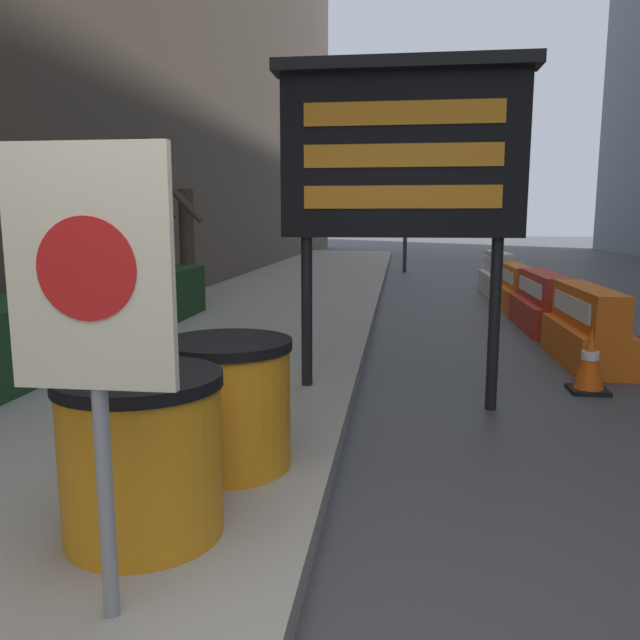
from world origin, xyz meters
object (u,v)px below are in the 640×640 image
Objects in this scene: barrel_drum_middle at (228,403)px; jersey_barrier_red_striped at (542,304)px; traffic_cone_near at (590,361)px; message_board at (402,155)px; barrel_drum_foreground at (142,454)px; jersey_barrier_orange_near at (515,289)px; jersey_barrier_white at (497,276)px; traffic_light_near_curb at (407,168)px; jersey_barrier_orange_far at (586,330)px; warning_sign at (92,303)px.

barrel_drum_middle is 0.39× the size of jersey_barrier_red_striped.
message_board is at bearing -159.51° from traffic_cone_near.
barrel_drum_foreground is 0.27× the size of message_board.
jersey_barrier_white is (-0.00, 2.20, 0.05)m from jersey_barrier_orange_near.
traffic_light_near_curb reaches higher than message_board.
message_board is at bearing -137.23° from jersey_barrier_orange_far.
jersey_barrier_orange_near is at bearing -75.27° from traffic_light_near_curb.
message_board is 3.47m from jersey_barrier_orange_far.
warning_sign is 3.68m from message_board.
jersey_barrier_white is (3.24, 12.22, -0.96)m from warning_sign.
jersey_barrier_orange_near is 2.20m from jersey_barrier_white.
jersey_barrier_red_striped is 3.62m from traffic_cone_near.
traffic_light_near_curb reaches higher than jersey_barrier_orange_near.
jersey_barrier_red_striped is at bearing 64.52° from barrel_drum_foreground.
message_board reaches higher than jersey_barrier_orange_near.
traffic_light_near_curb is (0.15, 14.28, 1.01)m from message_board.
traffic_light_near_curb reaches higher than jersey_barrier_orange_far.
barrel_drum_middle is 0.45× the size of warning_sign.
barrel_drum_middle is at bearing -110.52° from jersey_barrier_orange_near.
warning_sign is at bearing -112.80° from jersey_barrier_red_striped.
barrel_drum_foreground reaches higher than jersey_barrier_orange_near.
jersey_barrier_white is at bearing -69.78° from traffic_light_near_curb.
warning_sign is 17.85m from traffic_light_near_curb.
jersey_barrier_orange_near is 8.44m from traffic_light_near_curb.
traffic_light_near_curb is (-2.02, 12.28, 2.82)m from jersey_barrier_orange_far.
barrel_drum_middle is at bearing -106.57° from jersey_barrier_white.
traffic_light_near_curb reaches higher than traffic_cone_near.
warning_sign is 0.87× the size of jersey_barrier_red_striped.
barrel_drum_foreground is 0.45× the size of warning_sign.
barrel_drum_middle is 2.72m from message_board.
message_board is 14.32m from traffic_light_near_curb.
traffic_cone_near is at bearing -104.00° from jersey_barrier_orange_far.
jersey_barrier_orange_near is at bearing 69.48° from barrel_drum_middle.
warning_sign reaches higher than jersey_barrier_white.
traffic_light_near_curb is at bearing 85.87° from barrel_drum_middle.
warning_sign is at bearing -78.82° from barrel_drum_foreground.
message_board reaches higher than barrel_drum_foreground.
traffic_cone_near is (2.91, 4.11, -1.07)m from warning_sign.
traffic_light_near_curb is at bearing 86.05° from warning_sign.
traffic_cone_near is (-0.33, -5.91, -0.05)m from jersey_barrier_orange_near.
warning_sign reaches higher than barrel_drum_middle.
traffic_cone_near is 14.00m from traffic_light_near_curb.
jersey_barrier_orange_near is (0.00, 2.31, -0.02)m from jersey_barrier_red_striped.
warning_sign is 0.86× the size of jersey_barrier_white.
warning_sign is at bearing -120.83° from jersey_barrier_orange_far.
warning_sign reaches higher than jersey_barrier_red_striped.
jersey_barrier_orange_near is at bearing 90.00° from jersey_barrier_red_striped.
traffic_cone_near is at bearing 54.69° from warning_sign.
jersey_barrier_orange_far is at bearing -90.00° from jersey_barrier_white.
warning_sign is 6.40m from jersey_barrier_orange_far.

